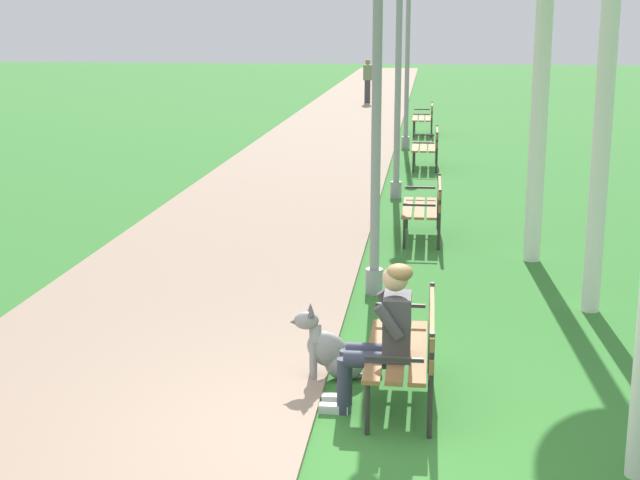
# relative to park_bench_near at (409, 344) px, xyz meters

# --- Properties ---
(ground_plane) EXTENTS (120.00, 120.00, 0.00)m
(ground_plane) POSITION_rel_park_bench_near_xyz_m (-0.40, -0.81, -0.51)
(ground_plane) COLOR #33752D
(paved_path) EXTENTS (3.64, 60.00, 0.04)m
(paved_path) POSITION_rel_park_bench_near_xyz_m (-2.55, 23.19, -0.49)
(paved_path) COLOR gray
(paved_path) RESTS_ON ground
(park_bench_near) EXTENTS (0.55, 1.50, 0.85)m
(park_bench_near) POSITION_rel_park_bench_near_xyz_m (0.00, 0.00, 0.00)
(park_bench_near) COLOR olive
(park_bench_near) RESTS_ON ground
(park_bench_mid) EXTENTS (0.55, 1.50, 0.85)m
(park_bench_mid) POSITION_rel_park_bench_near_xyz_m (0.10, 6.05, 0.00)
(park_bench_mid) COLOR olive
(park_bench_mid) RESTS_ON ground
(park_bench_far) EXTENTS (0.55, 1.50, 0.85)m
(park_bench_far) POSITION_rel_park_bench_near_xyz_m (0.09, 12.71, 0.00)
(park_bench_far) COLOR olive
(park_bench_far) RESTS_ON ground
(park_bench_furthest) EXTENTS (0.55, 1.50, 0.85)m
(park_bench_furthest) POSITION_rel_park_bench_near_xyz_m (-0.02, 18.64, 0.00)
(park_bench_furthest) COLOR olive
(park_bench_furthest) RESTS_ON ground
(person_seated_on_near_bench) EXTENTS (0.74, 0.49, 1.25)m
(person_seated_on_near_bench) POSITION_rel_park_bench_near_xyz_m (-0.21, -0.20, 0.17)
(person_seated_on_near_bench) COLOR #33384C
(person_seated_on_near_bench) RESTS_ON ground
(dog_grey) EXTENTS (0.83, 0.36, 0.71)m
(dog_grey) POSITION_rel_park_bench_near_xyz_m (-0.68, 0.41, -0.25)
(dog_grey) COLOR gray
(dog_grey) RESTS_ON ground
(lamp_post_near) EXTENTS (0.24, 0.24, 3.96)m
(lamp_post_near) POSITION_rel_park_bench_near_xyz_m (-0.48, 3.13, 1.54)
(lamp_post_near) COLOR gray
(lamp_post_near) RESTS_ON ground
(lamp_post_mid) EXTENTS (0.24, 0.24, 3.83)m
(lamp_post_mid) POSITION_rel_park_bench_near_xyz_m (-0.45, 9.15, 1.47)
(lamp_post_mid) COLOR gray
(lamp_post_mid) RESTS_ON ground
(lamp_post_far) EXTENTS (0.24, 0.24, 4.66)m
(lamp_post_far) POSITION_rel_park_bench_near_xyz_m (-0.47, 15.66, 1.89)
(lamp_post_far) COLOR gray
(lamp_post_far) RESTS_ON ground
(pedestrian_distant) EXTENTS (0.32, 0.22, 1.65)m
(pedestrian_distant) POSITION_rel_park_bench_near_xyz_m (-2.25, 27.92, 0.33)
(pedestrian_distant) COLOR #383842
(pedestrian_distant) RESTS_ON ground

